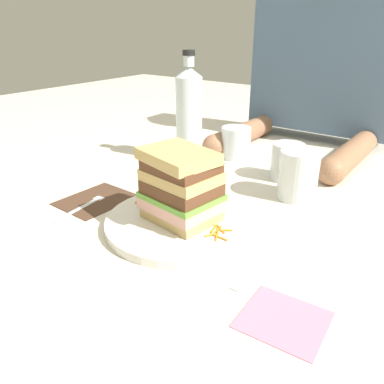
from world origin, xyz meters
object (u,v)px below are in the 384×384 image
at_px(napkin_pink, 284,319).
at_px(diner_across, 324,54).
at_px(knife, 265,258).
at_px(empty_tumbler_1, 236,143).
at_px(main_plate, 182,222).
at_px(empty_tumbler_0, 287,162).
at_px(juice_glass, 298,177).
at_px(fork, 88,202).
at_px(napkin_dark, 96,200).
at_px(sandwich, 181,186).
at_px(water_bottle, 189,114).

height_order(napkin_pink, diner_across, diner_across).
xyz_separation_m(knife, empty_tumbler_1, (-0.28, 0.39, 0.04)).
bearing_deg(main_plate, empty_tumbler_0, 80.31).
relative_size(juice_glass, empty_tumbler_0, 1.20).
bearing_deg(fork, napkin_dark, 96.38).
relative_size(fork, napkin_pink, 1.67).
height_order(knife, napkin_pink, same).
distance_m(empty_tumbler_0, diner_across, 0.41).
bearing_deg(diner_across, empty_tumbler_1, -110.81).
bearing_deg(sandwich, diner_across, 90.71).
bearing_deg(empty_tumbler_0, juice_glass, -54.67).
xyz_separation_m(fork, knife, (0.37, 0.04, -0.00)).
bearing_deg(napkin_dark, fork, -83.62).
bearing_deg(water_bottle, sandwich, -55.28).
height_order(knife, water_bottle, water_bottle).
xyz_separation_m(main_plate, fork, (-0.20, -0.04, -0.00)).
relative_size(sandwich, water_bottle, 0.51).
bearing_deg(empty_tumbler_0, main_plate, -99.69).
bearing_deg(empty_tumbler_0, fork, -125.55).
bearing_deg(fork, empty_tumbler_0, 54.45).
distance_m(main_plate, sandwich, 0.07).
distance_m(sandwich, knife, 0.18).
bearing_deg(empty_tumbler_1, diner_across, 69.19).
height_order(water_bottle, diner_across, diner_across).
relative_size(water_bottle, napkin_pink, 2.71).
bearing_deg(water_bottle, juice_glass, -9.71).
bearing_deg(napkin_dark, empty_tumbler_0, 52.45).
bearing_deg(main_plate, juice_glass, 64.05).
distance_m(juice_glass, empty_tumbler_1, 0.27).
distance_m(fork, napkin_pink, 0.45).
bearing_deg(juice_glass, sandwich, -115.97).
height_order(knife, empty_tumbler_0, empty_tumbler_0).
relative_size(water_bottle, diner_across, 0.49).
bearing_deg(empty_tumbler_0, napkin_pink, -66.29).
bearing_deg(knife, juice_glass, 101.96).
relative_size(fork, juice_glass, 1.68).
xyz_separation_m(main_plate, juice_glass, (0.11, 0.23, 0.04)).
height_order(sandwich, fork, sandwich).
xyz_separation_m(napkin_dark, water_bottle, (0.00, 0.31, 0.12)).
height_order(napkin_dark, water_bottle, water_bottle).
relative_size(knife, empty_tumbler_0, 2.41).
bearing_deg(napkin_pink, sandwich, 155.52).
height_order(main_plate, knife, main_plate).
distance_m(water_bottle, napkin_pink, 0.61).
height_order(juice_glass, empty_tumbler_0, juice_glass).
xyz_separation_m(sandwich, napkin_pink, (0.24, -0.11, -0.08)).
relative_size(main_plate, diner_across, 0.48).
distance_m(sandwich, diner_across, 0.69).
bearing_deg(diner_across, juice_glass, -74.04).
xyz_separation_m(juice_glass, empty_tumbler_1, (-0.23, 0.15, -0.01)).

